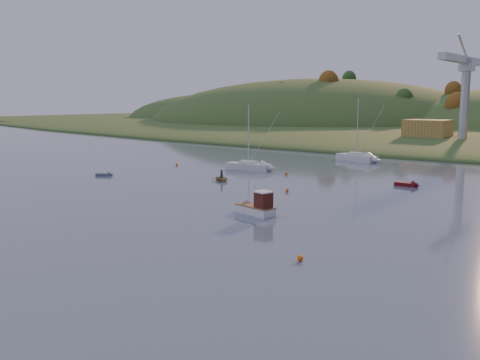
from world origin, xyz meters
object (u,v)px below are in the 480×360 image
Objects in this scene: fishing_boat at (253,206)px; sailboat_near at (249,166)px; canoe at (222,179)px; sailboat_far at (357,157)px; red_tender at (411,185)px; grey_dinghy at (107,174)px.

fishing_boat is 37.32m from sailboat_near.
sailboat_near is 14.04m from canoe.
sailboat_far reaches higher than red_tender.
sailboat_far reaches higher than grey_dinghy.
fishing_boat is 29.73m from red_tender.
canoe is (5.09, -13.08, -0.40)m from sailboat_near.
sailboat_near is 29.84m from red_tender.
canoe is 19.95m from grey_dinghy.
sailboat_near is at bearing -93.53° from sailboat_far.
sailboat_far is at bearing 27.63° from grey_dinghy.
fishing_boat reaches higher than canoe.
canoe is 28.06m from red_tender.
sailboat_near reaches higher than fishing_boat.
sailboat_far reaches higher than canoe.
grey_dinghy reaches higher than canoe.
red_tender is 1.26× the size of grey_dinghy.
fishing_boat is at bearing -59.76° from sailboat_near.
red_tender is (21.39, -24.91, -0.54)m from sailboat_far.
fishing_boat is 0.47× the size of sailboat_far.
fishing_boat is at bearing -59.24° from sailboat_far.
fishing_boat is 24.36m from canoe.
canoe is 0.88× the size of red_tender.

